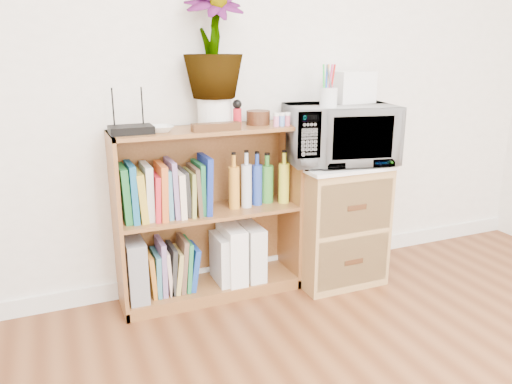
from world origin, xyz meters
TOP-DOWN VIEW (x-y plane):
  - skirting_board at (0.00, 2.24)m, footprint 4.00×0.02m
  - bookshelf at (-0.35, 2.10)m, footprint 1.00×0.30m
  - wicker_unit at (0.40, 2.02)m, footprint 0.50×0.45m
  - microwave at (0.40, 2.02)m, footprint 0.66×0.51m
  - pen_cup at (0.27, 1.94)m, footprint 0.09×0.09m
  - small_appliance at (0.52, 2.09)m, footprint 0.22×0.18m
  - router at (-0.74, 2.08)m, footprint 0.21×0.14m
  - white_bowl at (-0.60, 2.07)m, footprint 0.13×0.13m
  - plant_pot at (-0.30, 2.12)m, footprint 0.18×0.18m
  - potted_plant at (-0.30, 2.12)m, footprint 0.31×0.31m
  - trinket_box at (-0.33, 2.00)m, footprint 0.25×0.06m
  - kokeshi_doll at (-0.20, 2.06)m, footprint 0.04×0.04m
  - wooden_bowl at (-0.06, 2.11)m, footprint 0.13×0.13m
  - paint_jars at (0.04, 2.01)m, footprint 0.12×0.04m
  - file_box at (-0.77, 2.10)m, footprint 0.10×0.26m
  - magazine_holder_left at (-0.28, 2.09)m, footprint 0.09×0.22m
  - magazine_holder_mid at (-0.23, 2.09)m, footprint 0.10×0.26m
  - magazine_holder_right at (-0.11, 2.09)m, footprint 0.10×0.25m
  - cookbooks at (-0.59, 2.10)m, footprint 0.46×0.20m
  - liquor_bottles at (-0.06, 2.10)m, footprint 0.36×0.07m
  - lower_books at (-0.57, 2.10)m, footprint 0.28×0.19m

SIDE VIEW (x-z plane):
  - skirting_board at x=0.00m, z-range 0.00..0.10m
  - lower_books at x=-0.57m, z-range 0.05..0.35m
  - magazine_holder_left at x=-0.28m, z-range 0.07..0.35m
  - magazine_holder_right at x=-0.11m, z-range 0.07..0.38m
  - magazine_holder_mid at x=-0.23m, z-range 0.07..0.39m
  - file_box at x=-0.77m, z-range 0.07..0.40m
  - wicker_unit at x=0.40m, z-range 0.00..0.70m
  - bookshelf at x=-0.35m, z-range 0.00..0.95m
  - cookbooks at x=-0.59m, z-range 0.48..0.79m
  - liquor_bottles at x=-0.06m, z-range 0.49..0.80m
  - microwave at x=0.40m, z-range 0.72..1.05m
  - white_bowl at x=-0.60m, z-range 0.95..0.98m
  - router at x=-0.74m, z-range 0.95..0.99m
  - trinket_box at x=-0.33m, z-range 0.95..0.99m
  - paint_jars at x=0.04m, z-range 0.95..1.01m
  - wooden_bowl at x=-0.06m, z-range 0.95..1.02m
  - kokeshi_doll at x=-0.20m, z-range 0.95..1.05m
  - plant_pot at x=-0.30m, z-range 0.95..1.10m
  - pen_cup at x=0.27m, z-range 1.05..1.15m
  - small_appliance at x=0.52m, z-range 1.05..1.22m
  - potted_plant at x=-0.30m, z-range 1.10..1.65m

